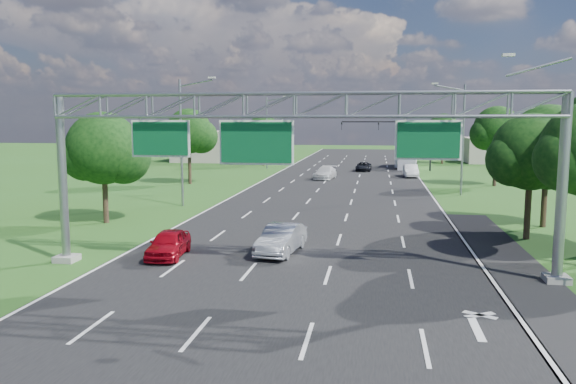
% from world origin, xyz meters
% --- Properties ---
extents(ground, '(220.00, 220.00, 0.00)m').
position_xyz_m(ground, '(0.00, 30.00, 0.00)').
color(ground, '#285318').
rests_on(ground, ground).
extents(road, '(18.00, 180.00, 0.02)m').
position_xyz_m(road, '(0.00, 30.00, 0.00)').
color(road, black).
rests_on(road, ground).
extents(road_flare, '(3.00, 30.00, 0.02)m').
position_xyz_m(road_flare, '(10.20, 14.00, 0.00)').
color(road_flare, black).
rests_on(road_flare, ground).
extents(sign_gantry, '(23.50, 1.00, 9.56)m').
position_xyz_m(sign_gantry, '(0.33, 12.00, 6.89)').
color(sign_gantry, gray).
rests_on(sign_gantry, ground).
extents(traffic_signal, '(12.21, 0.24, 7.00)m').
position_xyz_m(traffic_signal, '(7.48, 65.00, 5.17)').
color(traffic_signal, black).
rests_on(traffic_signal, ground).
extents(streetlight_l_near, '(2.97, 0.22, 10.16)m').
position_xyz_m(streetlight_l_near, '(-11.30, 30.00, 5.58)').
color(streetlight_l_near, gray).
rests_on(streetlight_l_near, ground).
extents(streetlight_l_far, '(2.97, 0.22, 10.16)m').
position_xyz_m(streetlight_l_far, '(-11.30, 65.00, 5.58)').
color(streetlight_l_far, gray).
rests_on(streetlight_l_far, ground).
extents(streetlight_r_mid, '(2.97, 0.22, 10.16)m').
position_xyz_m(streetlight_r_mid, '(11.30, 40.00, 5.58)').
color(streetlight_r_mid, gray).
rests_on(streetlight_r_mid, ground).
extents(tree_verge_la, '(5.76, 4.80, 7.40)m').
position_xyz_m(tree_verge_la, '(-13.92, 22.04, 4.76)').
color(tree_verge_la, '#2D2116').
rests_on(tree_verge_la, ground).
extents(tree_verge_lb, '(5.76, 4.80, 8.06)m').
position_xyz_m(tree_verge_lb, '(-15.92, 45.04, 5.41)').
color(tree_verge_lb, '#2D2116').
rests_on(tree_verge_lb, ground).
extents(tree_verge_lc, '(5.76, 4.80, 7.62)m').
position_xyz_m(tree_verge_lc, '(-12.92, 70.04, 4.98)').
color(tree_verge_lc, '#2D2116').
rests_on(tree_verge_lc, ground).
extents(tree_verge_rd, '(5.76, 4.80, 8.28)m').
position_xyz_m(tree_verge_rd, '(16.08, 48.04, 5.63)').
color(tree_verge_rd, '#2D2116').
rests_on(tree_verge_rd, ground).
extents(tree_verge_re, '(5.76, 4.80, 7.84)m').
position_xyz_m(tree_verge_re, '(14.08, 78.04, 5.20)').
color(tree_verge_re, '#2D2116').
rests_on(tree_verge_re, ground).
extents(building_left, '(14.00, 10.00, 5.00)m').
position_xyz_m(building_left, '(-22.00, 78.00, 2.50)').
color(building_left, '#AFA393').
rests_on(building_left, ground).
extents(building_right, '(12.00, 9.00, 4.00)m').
position_xyz_m(building_right, '(24.00, 82.00, 2.00)').
color(building_right, '#AFA393').
rests_on(building_right, ground).
extents(red_coupe, '(2.00, 4.16, 1.37)m').
position_xyz_m(red_coupe, '(-6.41, 13.64, 0.69)').
color(red_coupe, maroon).
rests_on(red_coupe, ground).
extents(silver_sedan, '(2.18, 4.70, 1.49)m').
position_xyz_m(silver_sedan, '(-0.94, 15.31, 0.75)').
color(silver_sedan, '#A5A9B1').
rests_on(silver_sedan, ground).
extents(car_queue_a, '(2.65, 5.21, 1.45)m').
position_xyz_m(car_queue_a, '(-2.06, 52.27, 0.72)').
color(car_queue_a, silver).
rests_on(car_queue_a, ground).
extents(car_queue_b, '(2.12, 4.33, 1.18)m').
position_xyz_m(car_queue_b, '(2.12, 63.28, 0.59)').
color(car_queue_b, black).
rests_on(car_queue_b, ground).
extents(car_queue_d, '(1.73, 4.55, 1.48)m').
position_xyz_m(car_queue_d, '(7.93, 56.28, 0.74)').
color(car_queue_d, white).
rests_on(car_queue_d, ground).
extents(box_truck, '(3.31, 8.95, 3.29)m').
position_xyz_m(box_truck, '(8.00, 69.22, 1.58)').
color(box_truck, white).
rests_on(box_truck, ground).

